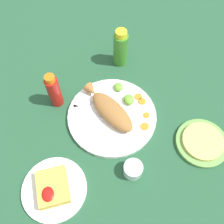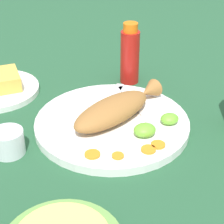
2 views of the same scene
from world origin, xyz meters
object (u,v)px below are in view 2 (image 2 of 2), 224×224
Objects in this scene: fried_fish at (116,109)px; fork_far at (133,102)px; main_plate at (112,124)px; fork_near at (112,100)px; salt_cup at (8,144)px; hot_sauce_bottle_red at (130,55)px.

fried_fish is 0.08m from fork_far.
main_plate is 1.32× the size of fried_fish.
fork_near and fork_far have the same top height.
fork_far is at bearing -168.05° from fried_fish.
salt_cup is at bearing 145.90° from fork_near.
salt_cup is (0.23, 0.02, -0.02)m from fried_fish.
fried_fish is at bearing 129.92° from fork_far.
fork_near reaches higher than main_plate.
fork_far is 0.15m from hot_sauce_bottle_red.
fork_near is 2.53× the size of salt_cup.
salt_cup is (0.22, 0.01, 0.01)m from main_plate.
hot_sauce_bottle_red is at bearing -122.40° from main_plate.
main_plate is at bearing 57.60° from hot_sauce_bottle_red.
fork_near is at bearing 50.77° from hot_sauce_bottle_red.
salt_cup reaches higher than main_plate.
hot_sauce_bottle_red reaches higher than fried_fish.
main_plate is 5.24× the size of salt_cup.
salt_cup is (0.29, 0.06, 0.00)m from fork_far.
fried_fish is at bearing 59.27° from hot_sauce_bottle_red.
fried_fish reaches higher than salt_cup.
fried_fish reaches higher than fork_far.
main_plate is at bearing -0.00° from fried_fish.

